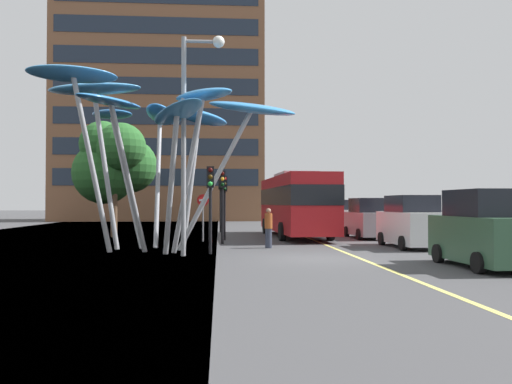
{
  "coord_description": "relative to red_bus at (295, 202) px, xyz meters",
  "views": [
    {
      "loc": [
        -3.33,
        -17.85,
        1.93
      ],
      "look_at": [
        -1.45,
        8.84,
        2.5
      ],
      "focal_mm": 36.38,
      "sensor_mm": 36.0,
      "label": 1
    }
  ],
  "objects": [
    {
      "name": "traffic_light_opposite",
      "position": [
        -4.24,
        4.86,
        0.63
      ],
      "size": [
        0.28,
        0.42,
        3.61
      ],
      "color": "black",
      "rests_on": "ground"
    },
    {
      "name": "traffic_light_kerb_near",
      "position": [
        -4.65,
        -9.65,
        0.41
      ],
      "size": [
        0.28,
        0.42,
        3.31
      ],
      "color": "black",
      "rests_on": "ground"
    },
    {
      "name": "backdrop_building",
      "position": [
        -10.85,
        30.43,
        10.81
      ],
      "size": [
        22.66,
        10.13,
        25.59
      ],
      "color": "brown",
      "rests_on": "ground"
    },
    {
      "name": "no_entry_sign",
      "position": [
        -5.13,
        -3.05,
        -0.41
      ],
      "size": [
        0.6,
        0.12,
        2.37
      ],
      "color": "gray",
      "rests_on": "ground"
    },
    {
      "name": "traffic_light_kerb_far",
      "position": [
        -4.17,
        -4.87,
        0.51
      ],
      "size": [
        0.28,
        0.42,
        3.45
      ],
      "color": "black",
      "rests_on": "ground"
    },
    {
      "name": "car_parked_mid",
      "position": [
        4.01,
        -7.29,
        -0.93
      ],
      "size": [
        1.97,
        4.41,
        2.26
      ],
      "color": "silver",
      "rests_on": "ground"
    },
    {
      "name": "traffic_light_island_mid",
      "position": [
        -4.04,
        -2.4,
        0.42
      ],
      "size": [
        0.28,
        0.42,
        3.32
      ],
      "color": "black",
      "rests_on": "ground"
    },
    {
      "name": "car_parked_near",
      "position": [
        3.68,
        -14.26,
        -0.91
      ],
      "size": [
        2.06,
        4.22,
        2.34
      ],
      "color": "#2D5138",
      "rests_on": "ground"
    },
    {
      "name": "pedestrian",
      "position": [
        -2.2,
        -7.08,
        -1.14
      ],
      "size": [
        0.34,
        0.34,
        1.71
      ],
      "color": "#2D3342",
      "rests_on": "ground"
    },
    {
      "name": "red_bus",
      "position": [
        0.0,
        0.0,
        0.0
      ],
      "size": [
        3.12,
        11.2,
        3.65
      ],
      "color": "red",
      "rests_on": "ground"
    },
    {
      "name": "car_side_street",
      "position": [
        3.63,
        5.5,
        -0.98
      ],
      "size": [
        1.92,
        4.26,
        2.14
      ],
      "color": "silver",
      "rests_on": "ground"
    },
    {
      "name": "ground",
      "position": [
        -1.69,
        -11.41,
        -2.04
      ],
      "size": [
        120.0,
        240.0,
        0.1
      ],
      "color": "#424244"
    },
    {
      "name": "leaf_sculpture",
      "position": [
        -6.95,
        -7.58,
        3.69
      ],
      "size": [
        10.84,
        10.47,
        7.21
      ],
      "color": "#9EA0A5",
      "rests_on": "ground"
    },
    {
      "name": "car_parked_far",
      "position": [
        3.82,
        -1.39,
        -0.97
      ],
      "size": [
        1.94,
        4.23,
        2.2
      ],
      "color": "gray",
      "rests_on": "ground"
    },
    {
      "name": "tree_pavement_near",
      "position": [
        -10.45,
        1.42,
        2.4
      ],
      "size": [
        4.9,
        4.24,
        6.7
      ],
      "color": "brown",
      "rests_on": "ground"
    },
    {
      "name": "street_lamp",
      "position": [
        -5.29,
        -10.22,
        3.12
      ],
      "size": [
        1.58,
        0.44,
        8.1
      ],
      "color": "gray",
      "rests_on": "ground"
    }
  ]
}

